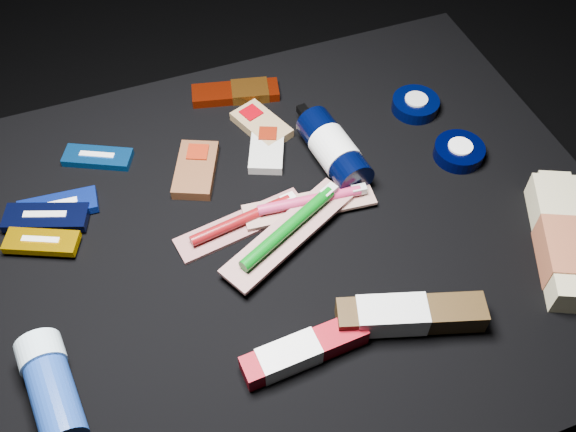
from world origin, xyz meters
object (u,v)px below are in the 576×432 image
object	(u,v)px
lotion_bottle	(334,150)
deodorant_stick	(51,387)
toothpaste_carton_red	(299,352)
bodywash_bottle	(567,243)

from	to	relation	value
lotion_bottle	deodorant_stick	distance (m)	0.52
deodorant_stick	toothpaste_carton_red	distance (m)	0.30
lotion_bottle	toothpaste_carton_red	distance (m)	0.34
bodywash_bottle	deodorant_stick	distance (m)	0.71
toothpaste_carton_red	lotion_bottle	bearing A→B (deg)	56.51
deodorant_stick	lotion_bottle	bearing A→B (deg)	20.25
bodywash_bottle	toothpaste_carton_red	distance (m)	0.41
bodywash_bottle	deodorant_stick	bearing A→B (deg)	-158.25
deodorant_stick	toothpaste_carton_red	xyz separation A→B (m)	(0.30, -0.06, -0.01)
bodywash_bottle	deodorant_stick	xyz separation A→B (m)	(-0.71, 0.04, 0.00)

